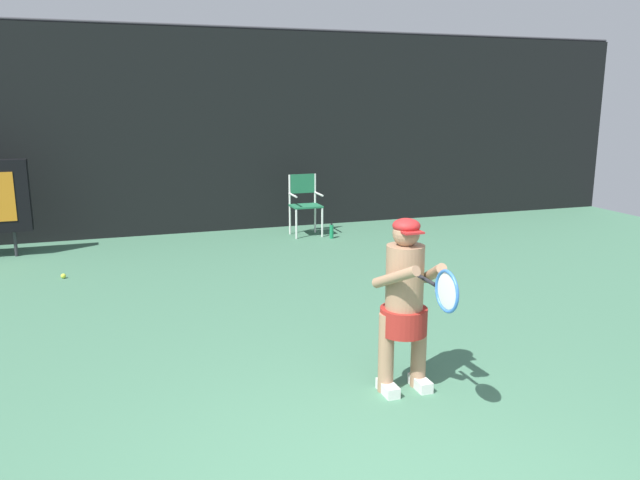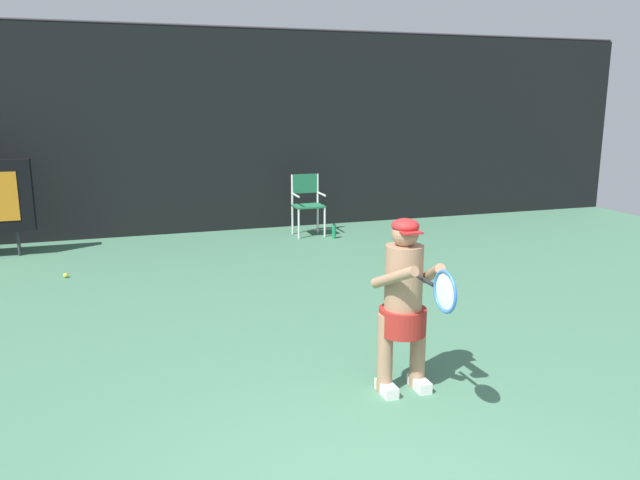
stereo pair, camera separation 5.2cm
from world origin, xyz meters
The scene contains 6 objects.
backdrop_screen centered at (0.00, 8.50, 1.81)m, with size 18.00×0.12×3.66m.
umpire_chair centered at (1.86, 7.60, 0.62)m, with size 0.52×0.44×1.08m.
water_bottle centered at (2.22, 7.16, 0.12)m, with size 0.07×0.07×0.27m.
tennis_player centered at (0.80, 1.46, 0.79)m, with size 0.54×0.62×1.46m.
tennis_racket centered at (0.79, 0.82, 1.05)m, with size 0.03×0.60×0.31m.
tennis_ball_loose centered at (-2.10, 5.96, 0.03)m, with size 0.07×0.07×0.07m.
Camera 2 is at (-1.36, -2.94, 2.38)m, focal length 35.10 mm.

